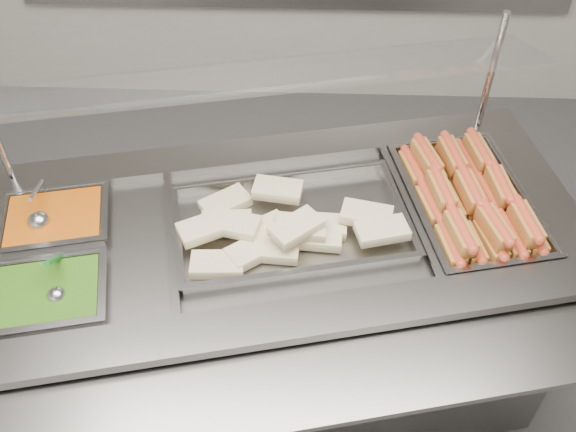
{
  "coord_description": "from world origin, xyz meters",
  "views": [
    {
      "loc": [
        0.09,
        -0.86,
        2.32
      ],
      "look_at": [
        0.04,
        0.5,
        0.94
      ],
      "focal_mm": 40.0,
      "sensor_mm": 36.0,
      "label": 1
    }
  ],
  "objects_px": {
    "pan_hotdogs": "(466,207)",
    "sneeze_guard": "(257,79)",
    "ladle": "(39,220)",
    "serving_spoon": "(56,289)",
    "steam_counter": "(274,312)",
    "pan_wraps": "(291,227)"
  },
  "relations": [
    {
      "from": "sneeze_guard",
      "to": "ladle",
      "type": "relative_size",
      "value": 8.5
    },
    {
      "from": "pan_hotdogs",
      "to": "sneeze_guard",
      "type": "bearing_deg",
      "value": 173.18
    },
    {
      "from": "sneeze_guard",
      "to": "pan_hotdogs",
      "type": "xyz_separation_m",
      "value": [
        0.67,
        -0.08,
        -0.41
      ]
    },
    {
      "from": "sneeze_guard",
      "to": "serving_spoon",
      "type": "relative_size",
      "value": 9.77
    },
    {
      "from": "pan_wraps",
      "to": "serving_spoon",
      "type": "xyz_separation_m",
      "value": [
        -0.64,
        -0.3,
        0.04
      ]
    },
    {
      "from": "pan_hotdogs",
      "to": "ladle",
      "type": "bearing_deg",
      "value": -173.24
    },
    {
      "from": "pan_wraps",
      "to": "steam_counter",
      "type": "bearing_deg",
      "value": -167.54
    },
    {
      "from": "sneeze_guard",
      "to": "pan_wraps",
      "type": "relative_size",
      "value": 2.23
    },
    {
      "from": "sneeze_guard",
      "to": "pan_hotdogs",
      "type": "bearing_deg",
      "value": -6.82
    },
    {
      "from": "sneeze_guard",
      "to": "pan_hotdogs",
      "type": "relative_size",
      "value": 2.74
    },
    {
      "from": "pan_hotdogs",
      "to": "pan_wraps",
      "type": "distance_m",
      "value": 0.58
    },
    {
      "from": "ladle",
      "to": "serving_spoon",
      "type": "bearing_deg",
      "value": -63.53
    },
    {
      "from": "sneeze_guard",
      "to": "ladle",
      "type": "xyz_separation_m",
      "value": [
        -0.66,
        -0.24,
        -0.36
      ]
    },
    {
      "from": "pan_wraps",
      "to": "serving_spoon",
      "type": "bearing_deg",
      "value": -155.03
    },
    {
      "from": "sneeze_guard",
      "to": "serving_spoon",
      "type": "height_order",
      "value": "sneeze_guard"
    },
    {
      "from": "ladle",
      "to": "serving_spoon",
      "type": "height_order",
      "value": "serving_spoon"
    },
    {
      "from": "ladle",
      "to": "pan_wraps",
      "type": "bearing_deg",
      "value": 2.51
    },
    {
      "from": "steam_counter",
      "to": "ladle",
      "type": "height_order",
      "value": "ladle"
    },
    {
      "from": "ladle",
      "to": "serving_spoon",
      "type": "xyz_separation_m",
      "value": [
        0.13,
        -0.26,
        0.0
      ]
    },
    {
      "from": "pan_hotdogs",
      "to": "ladle",
      "type": "distance_m",
      "value": 1.34
    },
    {
      "from": "steam_counter",
      "to": "ladle",
      "type": "bearing_deg",
      "value": -178.34
    },
    {
      "from": "sneeze_guard",
      "to": "pan_wraps",
      "type": "bearing_deg",
      "value": -62.2
    }
  ]
}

